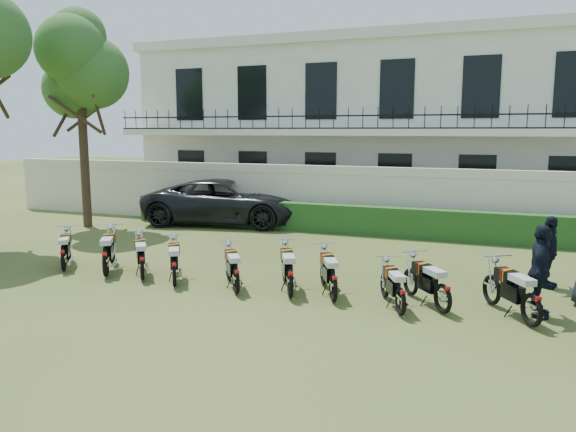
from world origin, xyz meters
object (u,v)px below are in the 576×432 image
(motorcycle_4, at_px, (236,275))
(motorcycle_7, at_px, (401,295))
(motorcycle_1, at_px, (105,257))
(motorcycle_6, at_px, (334,281))
(motorcycle_9, at_px, (532,302))
(officer_5, at_px, (549,252))
(motorcycle_0, at_px, (63,255))
(motorcycle_8, at_px, (443,291))
(motorcycle_2, at_px, (142,262))
(motorcycle_5, at_px, (290,277))
(officer_2, at_px, (540,271))
(motorcycle_3, at_px, (174,267))
(tree_west_near, at_px, (80,65))
(suv, at_px, (226,202))

(motorcycle_4, bearing_deg, motorcycle_7, -37.22)
(motorcycle_1, height_order, motorcycle_6, motorcycle_1)
(motorcycle_4, height_order, motorcycle_6, motorcycle_6)
(motorcycle_7, distance_m, motorcycle_9, 2.35)
(motorcycle_4, relative_size, officer_5, 0.92)
(motorcycle_6, relative_size, motorcycle_7, 1.08)
(motorcycle_0, relative_size, motorcycle_8, 0.98)
(motorcycle_4, bearing_deg, motorcycle_6, -29.28)
(motorcycle_8, xyz_separation_m, motorcycle_9, (1.59, -0.18, 0.02))
(motorcycle_2, bearing_deg, motorcycle_5, -38.66)
(motorcycle_6, bearing_deg, officer_5, 7.77)
(motorcycle_2, distance_m, officer_5, 9.45)
(officer_2, bearing_deg, motorcycle_3, 101.68)
(motorcycle_4, height_order, officer_5, officer_5)
(tree_west_near, bearing_deg, officer_5, -9.98)
(motorcycle_0, distance_m, officer_2, 11.07)
(motorcycle_2, relative_size, motorcycle_6, 0.89)
(tree_west_near, xyz_separation_m, motorcycle_5, (10.33, -5.72, -5.40))
(officer_5, bearing_deg, motorcycle_6, 139.02)
(motorcycle_0, height_order, motorcycle_7, motorcycle_0)
(motorcycle_3, xyz_separation_m, suv, (-3.05, 8.32, 0.38))
(motorcycle_1, relative_size, motorcycle_2, 1.16)
(motorcycle_5, height_order, motorcycle_6, motorcycle_5)
(motorcycle_6, bearing_deg, motorcycle_7, -40.51)
(tree_west_near, xyz_separation_m, motorcycle_1, (5.52, -5.75, -5.37))
(motorcycle_3, xyz_separation_m, motorcycle_6, (3.73, 0.21, 0.00))
(motorcycle_5, bearing_deg, motorcycle_7, -33.44)
(motorcycle_8, distance_m, motorcycle_9, 1.60)
(motorcycle_5, distance_m, motorcycle_7, 2.42)
(tree_west_near, xyz_separation_m, officer_2, (15.20, -5.02, -4.99))
(motorcycle_1, relative_size, motorcycle_6, 1.03)
(motorcycle_0, relative_size, motorcycle_4, 0.98)
(motorcycle_0, xyz_separation_m, motorcycle_7, (8.58, -0.30, -0.02))
(motorcycle_5, bearing_deg, motorcycle_9, -27.20)
(motorcycle_0, height_order, motorcycle_2, motorcycle_2)
(motorcycle_9, bearing_deg, tree_west_near, 126.74)
(tree_west_near, distance_m, motorcycle_6, 13.72)
(officer_5, bearing_deg, motorcycle_9, -173.71)
(motorcycle_2, bearing_deg, motorcycle_8, -37.35)
(motorcycle_4, distance_m, motorcycle_6, 2.16)
(motorcycle_7, bearing_deg, tree_west_near, 128.46)
(motorcycle_1, height_order, motorcycle_8, motorcycle_1)
(motorcycle_1, xyz_separation_m, motorcycle_5, (4.81, 0.04, -0.02))
(motorcycle_7, xyz_separation_m, officer_2, (2.47, 0.98, 0.46))
(motorcycle_6, distance_m, motorcycle_7, 1.50)
(motorcycle_0, bearing_deg, officer_2, -33.81)
(tree_west_near, relative_size, motorcycle_1, 4.43)
(motorcycle_3, height_order, motorcycle_8, motorcycle_3)
(tree_west_near, relative_size, motorcycle_5, 4.39)
(motorcycle_1, height_order, suv, suv)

